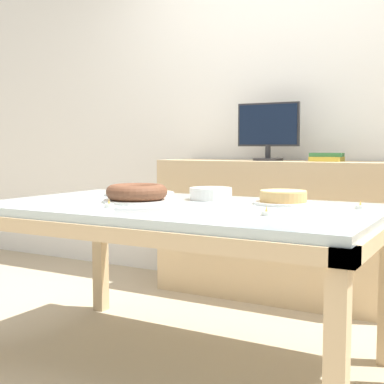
{
  "coord_description": "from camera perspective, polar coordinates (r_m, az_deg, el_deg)",
  "views": [
    {
      "loc": [
        1.23,
        -2.07,
        1.0
      ],
      "look_at": [
        0.07,
        -0.0,
        0.8
      ],
      "focal_mm": 50.0,
      "sensor_mm": 36.0,
      "label": 1
    }
  ],
  "objects": [
    {
      "name": "ground_plane",
      "position": [
        2.61,
        -1.28,
        -17.69
      ],
      "size": [
        12.0,
        12.0,
        0.0
      ],
      "primitive_type": "plane",
      "color": "tan"
    },
    {
      "name": "tealight_left_edge",
      "position": [
        2.36,
        17.52,
        -1.49
      ],
      "size": [
        0.04,
        0.04,
        0.04
      ],
      "color": "silver",
      "rests_on": "dining_table"
    },
    {
      "name": "tealight_centre",
      "position": [
        2.05,
        7.95,
        -2.23
      ],
      "size": [
        0.04,
        0.04,
        0.04
      ],
      "color": "silver",
      "rests_on": "dining_table"
    },
    {
      "name": "cake_golden_bundt",
      "position": [
        2.54,
        -5.92,
        -0.15
      ],
      "size": [
        0.32,
        0.32,
        0.08
      ],
      "color": "silver",
      "rests_on": "dining_table"
    },
    {
      "name": "tealight_right_edge",
      "position": [
        2.34,
        -8.85,
        -1.37
      ],
      "size": [
        0.04,
        0.04,
        0.04
      ],
      "color": "silver",
      "rests_on": "dining_table"
    },
    {
      "name": "wall_back",
      "position": [
        3.83,
        10.74,
        9.26
      ],
      "size": [
        8.0,
        0.1,
        2.6
      ],
      "primitive_type": "cube",
      "color": "white",
      "rests_on": "ground"
    },
    {
      "name": "computer_monitor",
      "position": [
        3.56,
        8.11,
        6.39
      ],
      "size": [
        0.42,
        0.2,
        0.38
      ],
      "color": "#262628",
      "rests_on": "sideboard"
    },
    {
      "name": "book_stack",
      "position": [
        3.44,
        14.19,
        3.62
      ],
      "size": [
        0.21,
        0.18,
        0.05
      ],
      "color": "#B29933",
      "rests_on": "sideboard"
    },
    {
      "name": "plate_stack",
      "position": [
        2.64,
        2.01,
        -0.17
      ],
      "size": [
        0.21,
        0.21,
        0.06
      ],
      "color": "silver",
      "rests_on": "dining_table"
    },
    {
      "name": "pastry_platter",
      "position": [
        2.92,
        -5.64,
        -0.02
      ],
      "size": [
        0.38,
        0.38,
        0.04
      ],
      "color": "silver",
      "rests_on": "dining_table"
    },
    {
      "name": "sideboard",
      "position": [
        3.58,
        8.97,
        -3.98
      ],
      "size": [
        1.59,
        0.44,
        0.91
      ],
      "color": "#D1B284",
      "rests_on": "ground"
    },
    {
      "name": "cake_chocolate_round",
      "position": [
        2.47,
        9.71,
        -0.63
      ],
      "size": [
        0.27,
        0.27,
        0.06
      ],
      "color": "silver",
      "rests_on": "dining_table"
    },
    {
      "name": "dining_table",
      "position": [
        2.43,
        -1.31,
        -3.2
      ],
      "size": [
        1.8,
        1.03,
        0.74
      ],
      "color": "silver",
      "rests_on": "ground"
    }
  ]
}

